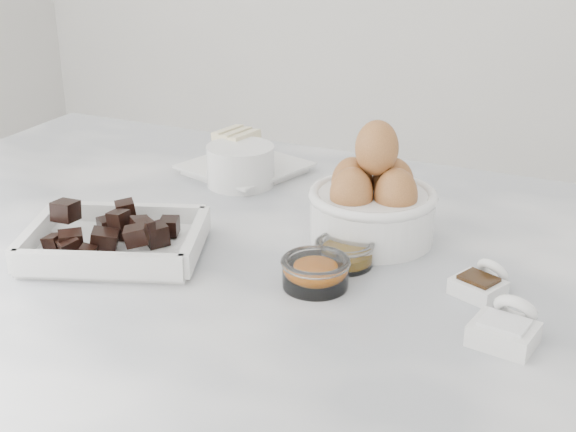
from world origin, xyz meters
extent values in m
cube|color=silver|center=(0.00, 0.00, 0.92)|extent=(1.20, 0.80, 0.04)
cube|color=white|center=(-0.15, -0.07, 0.95)|extent=(0.23, 0.20, 0.01)
cube|color=white|center=(-0.15, 0.24, 0.95)|extent=(0.17, 0.17, 0.01)
cube|color=white|center=(-0.15, 0.24, 0.95)|extent=(0.19, 0.19, 0.00)
cylinder|color=white|center=(-0.13, 0.19, 0.97)|extent=(0.10, 0.10, 0.06)
cylinder|color=white|center=(-0.13, 0.19, 0.99)|extent=(0.08, 0.08, 0.01)
cylinder|color=white|center=(0.10, 0.10, 0.97)|extent=(0.15, 0.15, 0.06)
torus|color=white|center=(0.10, 0.10, 1.00)|extent=(0.15, 0.15, 0.01)
ellipsoid|color=#AC6B37|center=(0.13, 0.10, 1.00)|extent=(0.05, 0.05, 0.07)
ellipsoid|color=#AC6B37|center=(0.07, 0.09, 1.00)|extent=(0.05, 0.05, 0.07)
ellipsoid|color=#AC6B37|center=(0.10, 0.13, 1.00)|extent=(0.05, 0.05, 0.07)
ellipsoid|color=#AC6B37|center=(0.10, 0.06, 1.00)|extent=(0.05, 0.05, 0.07)
ellipsoid|color=#AC6B37|center=(0.10, 0.10, 1.05)|extent=(0.05, 0.05, 0.07)
cylinder|color=white|center=(0.10, 0.01, 0.95)|extent=(0.06, 0.06, 0.03)
torus|color=white|center=(0.10, 0.01, 0.97)|extent=(0.07, 0.07, 0.01)
cylinder|color=#C9870E|center=(0.10, 0.01, 0.95)|extent=(0.05, 0.05, 0.01)
cylinder|color=white|center=(0.09, -0.05, 0.95)|extent=(0.07, 0.07, 0.03)
torus|color=white|center=(0.09, -0.05, 0.97)|extent=(0.08, 0.08, 0.01)
ellipsoid|color=orange|center=(0.09, -0.05, 0.96)|extent=(0.05, 0.05, 0.02)
cube|color=white|center=(0.25, 0.00, 0.95)|extent=(0.06, 0.06, 0.02)
cube|color=black|center=(0.25, 0.00, 0.96)|extent=(0.04, 0.04, 0.00)
torus|color=white|center=(0.26, 0.03, 0.96)|extent=(0.05, 0.04, 0.04)
cube|color=white|center=(0.29, -0.08, 0.95)|extent=(0.07, 0.06, 0.02)
cube|color=white|center=(0.29, -0.08, 0.96)|extent=(0.05, 0.04, 0.00)
torus|color=white|center=(0.30, -0.05, 0.96)|extent=(0.05, 0.04, 0.04)
camera|label=1|loc=(0.38, -0.75, 1.34)|focal=50.00mm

